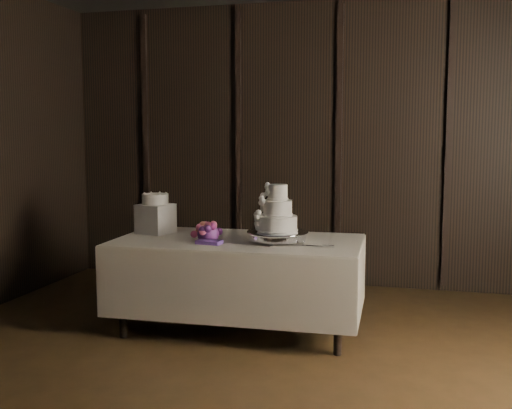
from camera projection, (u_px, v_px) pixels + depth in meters
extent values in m
cube|color=black|center=(339.00, 145.00, 6.32)|extent=(6.04, 0.04, 3.04)
cube|color=silver|center=(238.00, 240.00, 4.85)|extent=(2.01, 1.08, 0.01)
cube|color=white|center=(238.00, 288.00, 4.90)|extent=(1.85, 0.96, 0.71)
cylinder|color=silver|center=(277.00, 237.00, 4.70)|extent=(0.61, 0.61, 0.09)
cylinder|color=white|center=(278.00, 224.00, 4.69)|extent=(0.31, 0.31, 0.12)
cylinder|color=white|center=(278.00, 208.00, 4.68)|extent=(0.23, 0.23, 0.12)
cylinder|color=white|center=(278.00, 192.00, 4.66)|extent=(0.15, 0.15, 0.12)
cube|color=white|center=(156.00, 219.00, 5.16)|extent=(0.32, 0.32, 0.25)
cylinder|color=white|center=(155.00, 199.00, 5.14)|extent=(0.24, 0.24, 0.09)
cube|color=silver|center=(304.00, 246.00, 4.55)|extent=(0.37, 0.03, 0.01)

